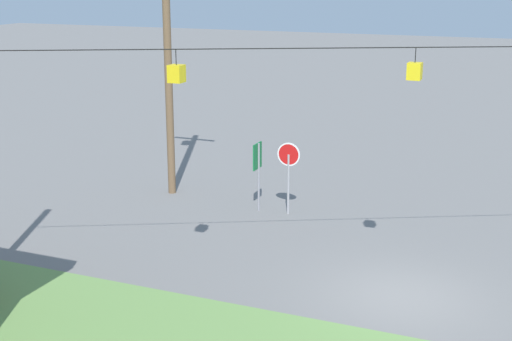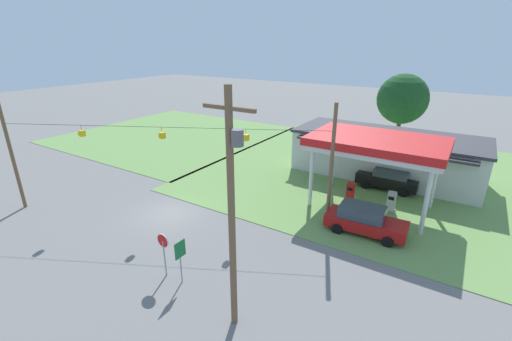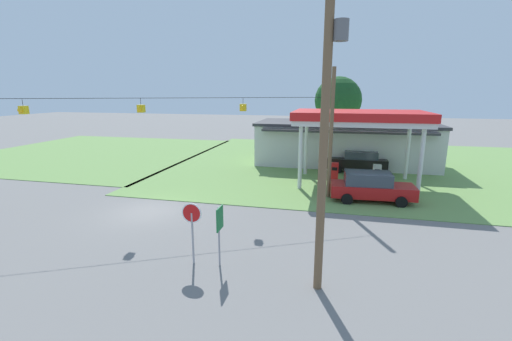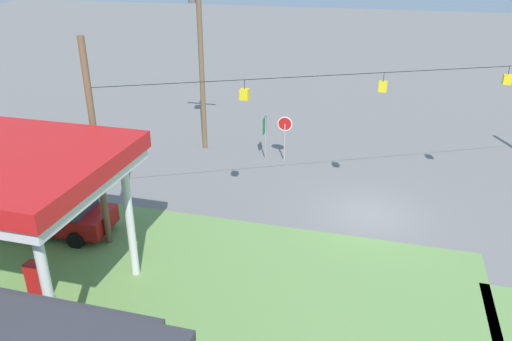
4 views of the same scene
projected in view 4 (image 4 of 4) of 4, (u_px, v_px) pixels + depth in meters
ground_plane at (369, 215)px, 21.89m from camera, size 160.00×160.00×0.00m
fuel_pump_near at (37, 284)px, 16.25m from camera, size 0.71×0.56×1.52m
car_at_pumps_front at (54, 211)px, 20.22m from camera, size 5.04×2.28×1.83m
stop_sign_roadside at (285, 129)px, 26.73m from camera, size 0.80×0.08×2.50m
route_sign at (265, 129)px, 26.97m from camera, size 0.10×0.70×2.40m
utility_pole_main at (200, 50)px, 26.87m from camera, size 2.20×0.44×10.16m
signal_span_gantry at (379, 120)px, 20.11m from camera, size 19.91×10.24×8.07m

